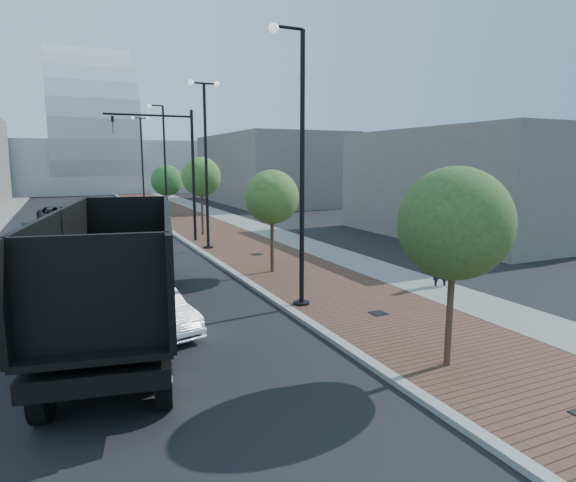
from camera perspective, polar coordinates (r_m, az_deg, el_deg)
name	(u,v)px	position (r m, az deg, el deg)	size (l,w,h in m)	color
sidewalk	(187,215)	(45.95, -11.81, 3.05)	(7.00, 140.00, 0.12)	#4C2D23
concrete_strip	(215,213)	(46.62, -8.57, 3.24)	(2.40, 140.00, 0.13)	slate
curb	(148,216)	(45.31, -16.13, 2.80)	(0.30, 140.00, 0.14)	gray
dump_truck	(128,262)	(17.55, -18.29, -2.36)	(5.17, 14.05, 3.76)	black
white_sedan	(152,310)	(15.10, -15.64, -7.76)	(1.38, 3.97, 1.31)	white
dark_car_mid	(56,216)	(42.46, -25.57, 2.71)	(2.41, 5.22, 1.45)	black
dark_car_far	(104,206)	(49.61, -20.83, 3.86)	(2.01, 4.95, 1.44)	black
pedestrian	(440,264)	(20.02, 17.44, -2.58)	(0.74, 0.48, 2.02)	black
streetlight_1	(299,181)	(16.19, 1.31, 7.01)	(1.44, 0.56, 9.21)	black
streetlight_2	(206,164)	(27.51, -9.59, 8.89)	(1.72, 0.56, 9.28)	black
streetlight_3	(164,169)	(39.20, -14.37, 8.16)	(1.44, 0.56, 9.21)	black
streetlight_4	(142,162)	(51.06, -16.73, 8.83)	(1.72, 0.56, 9.28)	black
traffic_mast	(178,161)	(30.21, -12.78, 9.14)	(5.09, 0.20, 8.00)	black
tree_0	(455,224)	(11.98, 19.07, 1.94)	(2.66, 2.66, 4.92)	#382619
tree_1	(273,197)	(21.30, -1.82, 5.16)	(2.42, 2.37, 4.64)	#382619
tree_2	(202,177)	(32.65, -10.09, 7.42)	(2.58, 2.57, 5.25)	#382619
tree_3	(167,180)	(44.38, -14.01, 6.91)	(2.72, 2.72, 4.64)	#382619
convention_center	(92,154)	(89.67, -21.99, 9.41)	(50.00, 30.00, 50.00)	#B4B8BF
commercial_block_ne	(270,169)	(59.05, -2.15, 8.46)	(12.00, 22.00, 8.00)	#625E58
commercial_block_e	(469,184)	(34.78, 20.53, 6.34)	(10.00, 16.00, 7.00)	#605C56
utility_cover_1	(378,313)	(16.20, 10.57, -8.33)	(0.50, 0.50, 0.02)	black
utility_cover_2	(257,254)	(25.68, -3.67, -1.57)	(0.50, 0.50, 0.02)	black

